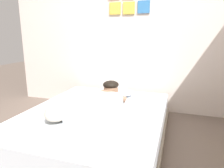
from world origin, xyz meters
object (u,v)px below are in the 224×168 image
bed (96,124)px  coffee_cup (116,97)px  pillow (115,92)px  dog (64,108)px  person_lying (101,102)px  cell_phone (93,115)px

bed → coffee_cup: size_ratio=15.52×
coffee_cup → pillow: bearing=111.5°
pillow → dog: 0.95m
coffee_cup → person_lying: bearing=-95.5°
pillow → coffee_cup: (0.07, -0.17, -0.02)m
pillow → person_lying: 0.62m
bed → pillow: (0.04, 0.63, 0.22)m
coffee_cup → cell_phone: coffee_cup is taller
dog → person_lying: bearing=44.1°
pillow → person_lying: (0.02, -0.62, 0.05)m
bed → dog: bearing=-130.9°
bed → pillow: size_ratio=3.73×
person_lying → cell_phone: (-0.03, -0.15, -0.10)m
dog → coffee_cup: 0.81m
cell_phone → bed: bearing=100.9°
bed → person_lying: person_lying is taller
person_lying → dog: bearing=-135.9°
cell_phone → dog: bearing=-153.2°
bed → cell_phone: bearing=-79.1°
bed → dog: size_ratio=3.37×
pillow → dog: bearing=-106.7°
pillow → coffee_cup: 0.18m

